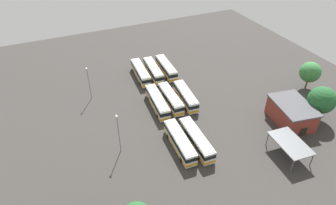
{
  "coord_description": "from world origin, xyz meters",
  "views": [
    {
      "loc": [
        -55.64,
        26.0,
        45.09
      ],
      "look_at": [
        -0.56,
        1.25,
        1.47
      ],
      "focal_mm": 32.06,
      "sensor_mm": 36.0,
      "label": 1
    }
  ],
  "objects_px": {
    "tree_east_edge": "(322,100)",
    "depot_building": "(291,113)",
    "lamp_post_near_entrance": "(119,132)",
    "tree_west_edge": "(310,72)",
    "bus_row2_slot2": "(141,72)",
    "lamp_post_far_corner": "(89,82)",
    "bus_row1_slot0": "(186,96)",
    "bus_row0_slot2": "(180,142)",
    "bus_row1_slot1": "(171,99)",
    "maintenance_shelter": "(291,143)",
    "bus_row2_slot0": "(166,68)",
    "bus_row2_slot1": "(153,70)",
    "bus_row1_slot2": "(157,102)",
    "bus_row0_slot1": "(196,140)"
  },
  "relations": [
    {
      "from": "bus_row0_slot1",
      "to": "bus_row2_slot1",
      "type": "relative_size",
      "value": 1.02
    },
    {
      "from": "bus_row2_slot0",
      "to": "bus_row2_slot2",
      "type": "distance_m",
      "value": 7.79
    },
    {
      "from": "bus_row0_slot2",
      "to": "bus_row1_slot0",
      "type": "height_order",
      "value": "same"
    },
    {
      "from": "bus_row0_slot2",
      "to": "bus_row2_slot2",
      "type": "bearing_deg",
      "value": -4.5
    },
    {
      "from": "bus_row1_slot1",
      "to": "maintenance_shelter",
      "type": "xyz_separation_m",
      "value": [
        -26.0,
        -14.62,
        1.47
      ]
    },
    {
      "from": "bus_row2_slot1",
      "to": "lamp_post_near_entrance",
      "type": "relative_size",
      "value": 1.3
    },
    {
      "from": "bus_row0_slot2",
      "to": "depot_building",
      "type": "relative_size",
      "value": 1.02
    },
    {
      "from": "bus_row1_slot1",
      "to": "bus_row1_slot0",
      "type": "bearing_deg",
      "value": -99.95
    },
    {
      "from": "bus_row0_slot2",
      "to": "bus_row1_slot2",
      "type": "bearing_deg",
      "value": -4.58
    },
    {
      "from": "lamp_post_near_entrance",
      "to": "maintenance_shelter",
      "type": "bearing_deg",
      "value": -116.21
    },
    {
      "from": "tree_west_edge",
      "to": "bus_row2_slot2",
      "type": "bearing_deg",
      "value": 59.09
    },
    {
      "from": "bus_row1_slot1",
      "to": "depot_building",
      "type": "xyz_separation_m",
      "value": [
        -17.72,
        -22.67,
        0.74
      ]
    },
    {
      "from": "bus_row1_slot1",
      "to": "bus_row2_slot2",
      "type": "height_order",
      "value": "same"
    },
    {
      "from": "depot_building",
      "to": "lamp_post_near_entrance",
      "type": "bearing_deg",
      "value": 79.86
    },
    {
      "from": "depot_building",
      "to": "tree_west_edge",
      "type": "bearing_deg",
      "value": -56.76
    },
    {
      "from": "bus_row1_slot0",
      "to": "tree_east_edge",
      "type": "bearing_deg",
      "value": -126.72
    },
    {
      "from": "lamp_post_near_entrance",
      "to": "lamp_post_far_corner",
      "type": "bearing_deg",
      "value": 3.52
    },
    {
      "from": "bus_row0_slot1",
      "to": "tree_east_edge",
      "type": "relative_size",
      "value": 1.44
    },
    {
      "from": "lamp_post_far_corner",
      "to": "bus_row2_slot0",
      "type": "bearing_deg",
      "value": -80.44
    },
    {
      "from": "bus_row1_slot0",
      "to": "lamp_post_far_corner",
      "type": "bearing_deg",
      "value": 61.7
    },
    {
      "from": "depot_building",
      "to": "lamp_post_near_entrance",
      "type": "xyz_separation_m",
      "value": [
        6.99,
        39.04,
        2.56
      ]
    },
    {
      "from": "bus_row0_slot2",
      "to": "tree_east_edge",
      "type": "distance_m",
      "value": 34.41
    },
    {
      "from": "bus_row0_slot1",
      "to": "maintenance_shelter",
      "type": "bearing_deg",
      "value": -122.33
    },
    {
      "from": "bus_row2_slot0",
      "to": "lamp_post_far_corner",
      "type": "height_order",
      "value": "lamp_post_far_corner"
    },
    {
      "from": "bus_row1_slot0",
      "to": "bus_row1_slot2",
      "type": "xyz_separation_m",
      "value": [
        0.71,
        7.51,
        0.0
      ]
    },
    {
      "from": "bus_row1_slot0",
      "to": "bus_row1_slot1",
      "type": "xyz_separation_m",
      "value": [
        0.69,
        3.93,
        0.0
      ]
    },
    {
      "from": "bus_row2_slot1",
      "to": "lamp_post_far_corner",
      "type": "relative_size",
      "value": 1.35
    },
    {
      "from": "bus_row1_slot1",
      "to": "bus_row2_slot0",
      "type": "relative_size",
      "value": 0.96
    },
    {
      "from": "bus_row0_slot2",
      "to": "bus_row1_slot0",
      "type": "relative_size",
      "value": 1.06
    },
    {
      "from": "bus_row1_slot0",
      "to": "lamp_post_far_corner",
      "type": "distance_m",
      "value": 24.77
    },
    {
      "from": "tree_east_edge",
      "to": "tree_west_edge",
      "type": "height_order",
      "value": "tree_east_edge"
    },
    {
      "from": "bus_row1_slot2",
      "to": "tree_east_edge",
      "type": "distance_m",
      "value": 38.28
    },
    {
      "from": "bus_row0_slot2",
      "to": "lamp_post_near_entrance",
      "type": "distance_m",
      "value": 12.82
    },
    {
      "from": "bus_row1_slot0",
      "to": "lamp_post_near_entrance",
      "type": "height_order",
      "value": "lamp_post_near_entrance"
    },
    {
      "from": "bus_row0_slot1",
      "to": "bus_row1_slot0",
      "type": "distance_m",
      "value": 16.11
    },
    {
      "from": "bus_row1_slot1",
      "to": "tree_west_edge",
      "type": "relative_size",
      "value": 1.51
    },
    {
      "from": "bus_row0_slot1",
      "to": "lamp_post_near_entrance",
      "type": "height_order",
      "value": "lamp_post_near_entrance"
    },
    {
      "from": "bus_row1_slot2",
      "to": "lamp_post_far_corner",
      "type": "bearing_deg",
      "value": 52.27
    },
    {
      "from": "bus_row0_slot2",
      "to": "maintenance_shelter",
      "type": "height_order",
      "value": "maintenance_shelter"
    },
    {
      "from": "bus_row1_slot0",
      "to": "depot_building",
      "type": "relative_size",
      "value": 0.97
    },
    {
      "from": "maintenance_shelter",
      "to": "tree_east_edge",
      "type": "distance_m",
      "value": 16.06
    },
    {
      "from": "bus_row0_slot2",
      "to": "bus_row1_slot1",
      "type": "height_order",
      "value": "same"
    },
    {
      "from": "bus_row0_slot1",
      "to": "depot_building",
      "type": "relative_size",
      "value": 1.04
    },
    {
      "from": "tree_east_edge",
      "to": "depot_building",
      "type": "bearing_deg",
      "value": 74.67
    },
    {
      "from": "bus_row0_slot2",
      "to": "tree_west_edge",
      "type": "xyz_separation_m",
      "value": [
        6.89,
        -41.91,
        3.17
      ]
    },
    {
      "from": "bus_row1_slot0",
      "to": "bus_row2_slot0",
      "type": "relative_size",
      "value": 0.95
    },
    {
      "from": "bus_row1_slot0",
      "to": "lamp_post_far_corner",
      "type": "relative_size",
      "value": 1.29
    },
    {
      "from": "bus_row2_slot0",
      "to": "maintenance_shelter",
      "type": "distance_m",
      "value": 41.9
    },
    {
      "from": "depot_building",
      "to": "tree_east_edge",
      "type": "height_order",
      "value": "tree_east_edge"
    },
    {
      "from": "lamp_post_near_entrance",
      "to": "tree_east_edge",
      "type": "distance_m",
      "value": 46.36
    }
  ]
}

